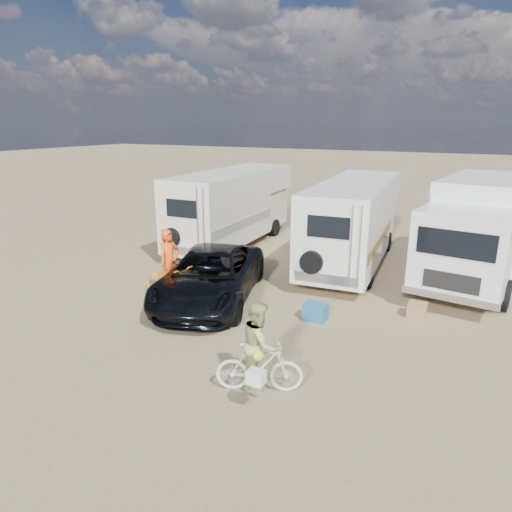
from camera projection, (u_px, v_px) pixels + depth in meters
The scene contains 11 objects.
ground at pixel (264, 341), 10.47m from camera, with size 140.00×140.00×0.00m, color #967F59.
rv_main at pixel (354, 224), 15.71m from camera, with size 2.12×7.43×2.89m, color silver, non-canonical shape.
rv_left at pixel (232, 209), 18.20m from camera, with size 2.11×7.05×2.96m, color beige, non-canonical shape.
box_truck at pixel (479, 233), 13.87m from camera, with size 2.47×6.66×3.15m, color white, non-canonical shape.
dark_suv at pixel (210, 276), 12.69m from camera, with size 2.34×5.08×1.41m, color black.
bike_man at pixel (171, 283), 12.72m from camera, with size 0.68×1.96×1.03m, color orange.
bike_woman at pixel (259, 367), 8.40m from camera, with size 0.46×1.63×0.98m, color beige.
rider_man at pixel (170, 268), 12.60m from camera, with size 0.68×0.44×1.85m, color #F25115.
rider_woman at pixel (259, 352), 8.31m from camera, with size 0.77×0.60×1.59m, color tan.
cooler at pixel (315, 312), 11.51m from camera, with size 0.56×0.41×0.45m, color #255F8E.
crate at pixel (417, 310), 11.73m from camera, with size 0.46×0.46×0.36m, color olive.
Camera 1 is at (4.25, -8.49, 4.83)m, focal length 32.10 mm.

